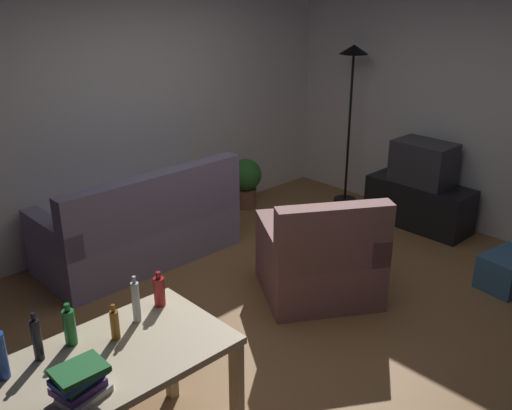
{
  "coord_description": "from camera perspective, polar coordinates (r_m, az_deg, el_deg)",
  "views": [
    {
      "loc": [
        -2.93,
        -2.68,
        2.51
      ],
      "look_at": [
        0.1,
        0.5,
        0.75
      ],
      "focal_mm": 40.47,
      "sensor_mm": 36.0,
      "label": 1
    }
  ],
  "objects": [
    {
      "name": "wall_rear",
      "position": [
        5.81,
        -12.56,
        9.8
      ],
      "size": [
        5.2,
        0.1,
        2.7
      ],
      "primitive_type": "cube",
      "color": "silver",
      "rests_on": "ground_plane"
    },
    {
      "name": "bottle_green",
      "position": [
        3.11,
        -17.93,
        -11.36
      ],
      "size": [
        0.06,
        0.06,
        0.23
      ],
      "color": "#1E722D",
      "rests_on": "desk"
    },
    {
      "name": "torchiere_lamp",
      "position": [
        6.58,
        9.47,
        11.94
      ],
      "size": [
        0.32,
        0.32,
        1.81
      ],
      "color": "black",
      "rests_on": "ground_plane"
    },
    {
      "name": "couch",
      "position": [
        5.46,
        -11.25,
        -2.41
      ],
      "size": [
        1.82,
        0.84,
        0.92
      ],
      "rotation": [
        0.0,
        0.0,
        3.14
      ],
      "color": "gray",
      "rests_on": "ground_plane"
    },
    {
      "name": "bottle_blue",
      "position": [
        2.98,
        -24.01,
        -13.39
      ],
      "size": [
        0.07,
        0.07,
        0.28
      ],
      "color": "#2347A3",
      "rests_on": "desk"
    },
    {
      "name": "book_stack",
      "position": [
        2.76,
        -17.01,
        -16.4
      ],
      "size": [
        0.25,
        0.22,
        0.16
      ],
      "color": "beige",
      "rests_on": "desk"
    },
    {
      "name": "potted_plant",
      "position": [
        6.59,
        -1.01,
        2.5
      ],
      "size": [
        0.36,
        0.36,
        0.57
      ],
      "color": "brown",
      "rests_on": "ground_plane"
    },
    {
      "name": "desk",
      "position": [
        3.09,
        -14.07,
        -15.89
      ],
      "size": [
        1.2,
        0.7,
        0.76
      ],
      "rotation": [
        0.0,
        0.0,
        0.0
      ],
      "color": "#C6B28E",
      "rests_on": "ground_plane"
    },
    {
      "name": "armchair",
      "position": [
        4.79,
        6.4,
        -5.51
      ],
      "size": [
        1.21,
        1.19,
        0.92
      ],
      "rotation": [
        0.0,
        0.0,
        2.58
      ],
      "color": "#996B66",
      "rests_on": "ground_plane"
    },
    {
      "name": "bottle_dark",
      "position": [
        3.04,
        -20.84,
        -12.28
      ],
      "size": [
        0.05,
        0.05,
        0.26
      ],
      "color": "black",
      "rests_on": "desk"
    },
    {
      "name": "tv",
      "position": [
        6.22,
        16.24,
        4.03
      ],
      "size": [
        0.41,
        0.6,
        0.44
      ],
      "rotation": [
        0.0,
        0.0,
        1.57
      ],
      "color": "#2D2D33",
      "rests_on": "tv_stand"
    },
    {
      "name": "bottle_red",
      "position": [
        3.33,
        -9.53,
        -8.37
      ],
      "size": [
        0.06,
        0.06,
        0.21
      ],
      "color": "#AD2323",
      "rests_on": "desk"
    },
    {
      "name": "storage_box",
      "position": [
        5.42,
        23.63,
        -5.99
      ],
      "size": [
        0.52,
        0.4,
        0.3
      ],
      "primitive_type": "cube",
      "rotation": [
        0.0,
        0.0,
        -0.13
      ],
      "color": "#386084",
      "rests_on": "ground_plane"
    },
    {
      "name": "bottle_clear",
      "position": [
        3.2,
        -11.79,
        -9.3
      ],
      "size": [
        0.04,
        0.04,
        0.27
      ],
      "color": "silver",
      "rests_on": "desk"
    },
    {
      "name": "wall_right",
      "position": [
        6.25,
        20.46,
        9.79
      ],
      "size": [
        0.1,
        4.4,
        2.7
      ],
      "primitive_type": "cube",
      "color": "silver",
      "rests_on": "ground_plane"
    },
    {
      "name": "tv_stand",
      "position": [
        6.37,
        15.79,
        0.08
      ],
      "size": [
        0.44,
        1.1,
        0.48
      ],
      "rotation": [
        0.0,
        0.0,
        1.57
      ],
      "color": "black",
      "rests_on": "ground_plane"
    },
    {
      "name": "ground_plane",
      "position": [
        4.7,
        3.38,
        -10.61
      ],
      "size": [
        5.2,
        4.4,
        0.02
      ],
      "primitive_type": "cube",
      "color": "olive"
    },
    {
      "name": "bottle_amber",
      "position": [
        3.1,
        -13.78,
        -11.39
      ],
      "size": [
        0.05,
        0.05,
        0.2
      ],
      "color": "#9E6019",
      "rests_on": "desk"
    }
  ]
}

